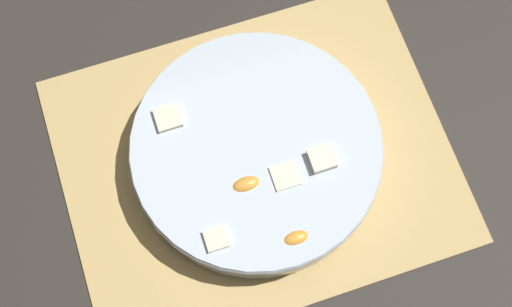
# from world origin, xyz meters

# --- Properties ---
(ground_plane) EXTENTS (6.00, 6.00, 0.00)m
(ground_plane) POSITION_xyz_m (0.00, 0.00, 0.00)
(ground_plane) COLOR #2D2823
(bamboo_mat_center) EXTENTS (0.48, 0.38, 0.01)m
(bamboo_mat_center) POSITION_xyz_m (0.00, 0.00, 0.00)
(bamboo_mat_center) COLOR tan
(bamboo_mat_center) RESTS_ON ground_plane
(fruit_salad_bowl) EXTENTS (0.30, 0.30, 0.06)m
(fruit_salad_bowl) POSITION_xyz_m (-0.00, -0.00, 0.04)
(fruit_salad_bowl) COLOR silver
(fruit_salad_bowl) RESTS_ON bamboo_mat_center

